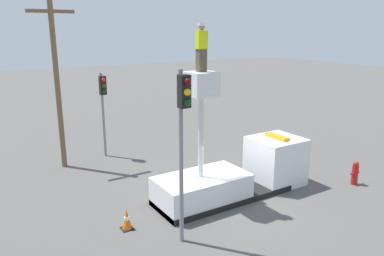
{
  "coord_description": "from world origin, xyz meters",
  "views": [
    {
      "loc": [
        -8.9,
        -11.7,
        6.94
      ],
      "look_at": [
        -2.18,
        -0.98,
        3.58
      ],
      "focal_mm": 35.0,
      "sensor_mm": 36.0,
      "label": 1
    }
  ],
  "objects_px": {
    "bucket_truck": "(238,173)",
    "utility_pole": "(57,80)",
    "traffic_light_pole": "(183,125)",
    "fire_hydrant": "(355,173)",
    "traffic_light_across": "(103,98)",
    "worker": "(201,48)",
    "traffic_cone_rear": "(127,220)"
  },
  "relations": [
    {
      "from": "traffic_light_across",
      "to": "fire_hydrant",
      "type": "xyz_separation_m",
      "value": [
        8.35,
        -9.83,
        -2.77
      ]
    },
    {
      "from": "utility_pole",
      "to": "fire_hydrant",
      "type": "bearing_deg",
      "value": -41.44
    },
    {
      "from": "bucket_truck",
      "to": "worker",
      "type": "xyz_separation_m",
      "value": [
        -1.92,
        0.0,
        5.33
      ]
    },
    {
      "from": "bucket_truck",
      "to": "fire_hydrant",
      "type": "bearing_deg",
      "value": -21.83
    },
    {
      "from": "traffic_light_pole",
      "to": "utility_pole",
      "type": "xyz_separation_m",
      "value": [
        -1.57,
        9.5,
        0.42
      ]
    },
    {
      "from": "worker",
      "to": "traffic_light_pole",
      "type": "height_order",
      "value": "worker"
    },
    {
      "from": "bucket_truck",
      "to": "traffic_light_across",
      "type": "bearing_deg",
      "value": 112.13
    },
    {
      "from": "worker",
      "to": "traffic_cone_rear",
      "type": "bearing_deg",
      "value": -175.42
    },
    {
      "from": "worker",
      "to": "fire_hydrant",
      "type": "bearing_deg",
      "value": -16.32
    },
    {
      "from": "traffic_light_pole",
      "to": "traffic_light_across",
      "type": "relative_size",
      "value": 1.24
    },
    {
      "from": "fire_hydrant",
      "to": "utility_pole",
      "type": "xyz_separation_m",
      "value": [
        -10.74,
        9.49,
        3.96
      ]
    },
    {
      "from": "bucket_truck",
      "to": "traffic_light_across",
      "type": "relative_size",
      "value": 1.51
    },
    {
      "from": "traffic_light_pole",
      "to": "traffic_light_across",
      "type": "distance_m",
      "value": 9.9
    },
    {
      "from": "worker",
      "to": "utility_pole",
      "type": "xyz_separation_m",
      "value": [
        -3.63,
        7.4,
        -1.77
      ]
    },
    {
      "from": "traffic_light_across",
      "to": "traffic_cone_rear",
      "type": "height_order",
      "value": "traffic_light_across"
    },
    {
      "from": "traffic_cone_rear",
      "to": "traffic_light_pole",
      "type": "bearing_deg",
      "value": -55.22
    },
    {
      "from": "traffic_light_across",
      "to": "utility_pole",
      "type": "bearing_deg",
      "value": -171.9
    },
    {
      "from": "bucket_truck",
      "to": "utility_pole",
      "type": "height_order",
      "value": "utility_pole"
    },
    {
      "from": "fire_hydrant",
      "to": "traffic_light_pole",
      "type": "bearing_deg",
      "value": -179.91
    },
    {
      "from": "bucket_truck",
      "to": "worker",
      "type": "height_order",
      "value": "worker"
    },
    {
      "from": "worker",
      "to": "fire_hydrant",
      "type": "distance_m",
      "value": 9.37
    },
    {
      "from": "traffic_light_pole",
      "to": "utility_pole",
      "type": "relative_size",
      "value": 0.69
    },
    {
      "from": "bucket_truck",
      "to": "traffic_light_pole",
      "type": "distance_m",
      "value": 5.47
    },
    {
      "from": "bucket_truck",
      "to": "worker",
      "type": "bearing_deg",
      "value": 180.0
    },
    {
      "from": "traffic_light_across",
      "to": "bucket_truck",
      "type": "bearing_deg",
      "value": -67.87
    },
    {
      "from": "traffic_light_pole",
      "to": "traffic_light_across",
      "type": "bearing_deg",
      "value": 85.24
    },
    {
      "from": "worker",
      "to": "traffic_light_pole",
      "type": "bearing_deg",
      "value": -134.36
    },
    {
      "from": "bucket_truck",
      "to": "worker",
      "type": "distance_m",
      "value": 5.66
    },
    {
      "from": "worker",
      "to": "traffic_cone_rear",
      "type": "xyz_separation_m",
      "value": [
        -3.32,
        -0.27,
        -5.9
      ]
    },
    {
      "from": "bucket_truck",
      "to": "traffic_light_pole",
      "type": "xyz_separation_m",
      "value": [
        -3.97,
        -2.1,
        3.13
      ]
    },
    {
      "from": "bucket_truck",
      "to": "traffic_light_pole",
      "type": "relative_size",
      "value": 1.22
    },
    {
      "from": "traffic_light_pole",
      "to": "utility_pole",
      "type": "distance_m",
      "value": 9.64
    }
  ]
}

